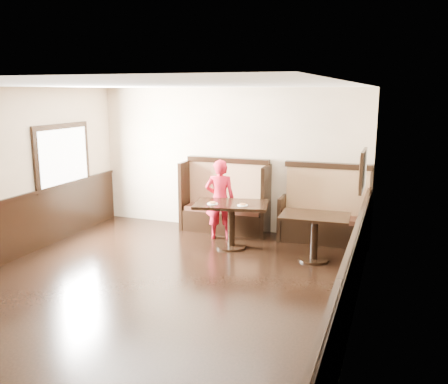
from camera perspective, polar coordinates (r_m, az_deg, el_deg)
The scene contains 9 objects.
ground at distance 6.70m, azimuth -9.73°, elevation -12.19°, with size 7.00×7.00×0.00m, color black.
room_shell at distance 6.83m, azimuth -10.93°, elevation -5.75°, with size 7.00×7.00×7.00m.
booth_main at distance 9.37m, azimuth 0.19°, elevation -1.56°, with size 1.75×0.72×1.45m.
booth_neighbor at distance 8.93m, azimuth 12.04°, elevation -2.83°, with size 1.65×0.72×1.45m.
table_main at distance 8.36m, azimuth 0.88°, elevation -2.59°, with size 1.40×1.03×0.81m.
table_neighbor at distance 7.88m, azimuth 10.85°, elevation -4.09°, with size 1.13×0.76×0.77m.
child at distance 8.81m, azimuth -0.48°, elevation -0.92°, with size 0.55×0.36×1.51m, color #B41325.
pizza_plate_left at distance 8.24m, azimuth -1.40°, elevation -1.36°, with size 0.19×0.19×0.03m.
pizza_plate_right at distance 8.13m, azimuth 2.24°, elevation -1.55°, with size 0.18×0.18×0.03m.
Camera 1 is at (3.11, -5.27, 2.73)m, focal length 38.00 mm.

